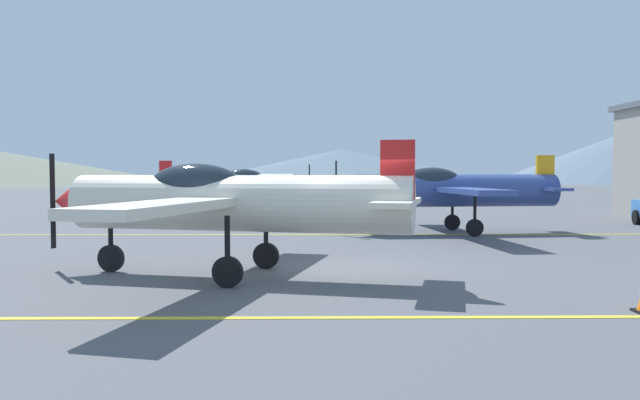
{
  "coord_description": "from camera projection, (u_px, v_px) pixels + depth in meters",
  "views": [
    {
      "loc": [
        -1.04,
        -13.36,
        2.23
      ],
      "look_at": [
        -0.74,
        10.0,
        1.2
      ],
      "focal_mm": 34.47,
      "sensor_mm": 36.0,
      "label": 1
    }
  ],
  "objects": [
    {
      "name": "ground_plane",
      "position": [
        360.0,
        275.0,
        13.46
      ],
      "size": [
        400.0,
        400.0,
        0.0
      ],
      "primitive_type": "plane",
      "color": "#54565B"
    },
    {
      "name": "apron_line_near",
      "position": [
        380.0,
        318.0,
        9.45
      ],
      "size": [
        80.0,
        0.16,
        0.01
      ],
      "primitive_type": "cube",
      "color": "yellow",
      "rests_on": "ground_plane"
    },
    {
      "name": "apron_line_far",
      "position": [
        341.0,
        235.0,
        22.16
      ],
      "size": [
        80.0,
        0.16,
        0.01
      ],
      "primitive_type": "cube",
      "color": "yellow",
      "rests_on": "ground_plane"
    },
    {
      "name": "airplane_near",
      "position": [
        224.0,
        201.0,
        13.17
      ],
      "size": [
        8.47,
        9.63,
        2.9
      ],
      "color": "silver",
      "rests_on": "ground_plane"
    },
    {
      "name": "airplane_mid",
      "position": [
        449.0,
        189.0,
        22.62
      ],
      "size": [
        8.44,
        9.69,
        2.9
      ],
      "color": "#33478C",
      "rests_on": "ground_plane"
    },
    {
      "name": "airplane_far",
      "position": [
        232.0,
        184.0,
        32.69
      ],
      "size": [
        8.46,
        9.68,
        2.9
      ],
      "color": "silver",
      "rests_on": "ground_plane"
    },
    {
      "name": "hill_centerleft",
      "position": [
        342.0,
        166.0,
        129.95
      ],
      "size": [
        68.64,
        68.64,
        7.25
      ],
      "primitive_type": "cone",
      "color": "slate",
      "rests_on": "ground_plane"
    }
  ]
}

